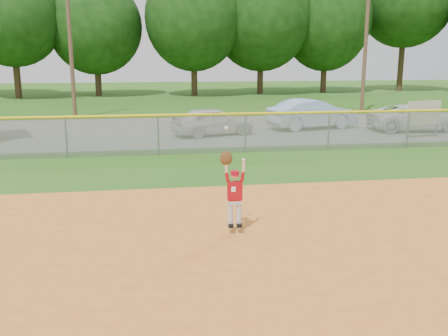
{
  "coord_description": "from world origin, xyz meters",
  "views": [
    {
      "loc": [
        -3.66,
        -8.63,
        3.73
      ],
      "look_at": [
        -1.94,
        2.71,
        1.1
      ],
      "focal_mm": 40.0,
      "sensor_mm": 36.0,
      "label": 1
    }
  ],
  "objects_px": {
    "car_white_b": "(416,118)",
    "ballplayer": "(234,189)",
    "sponsor_sign": "(424,114)",
    "car_white_a": "(213,121)",
    "car_blue": "(312,114)"
  },
  "relations": [
    {
      "from": "car_white_a",
      "to": "car_blue",
      "type": "height_order",
      "value": "car_blue"
    },
    {
      "from": "car_white_b",
      "to": "ballplayer",
      "type": "relative_size",
      "value": 2.15
    },
    {
      "from": "car_white_a",
      "to": "sponsor_sign",
      "type": "height_order",
      "value": "sponsor_sign"
    },
    {
      "from": "car_white_a",
      "to": "car_white_b",
      "type": "xyz_separation_m",
      "value": [
        10.04,
        -0.09,
        -0.01
      ]
    },
    {
      "from": "car_white_a",
      "to": "car_blue",
      "type": "xyz_separation_m",
      "value": [
        5.22,
        1.3,
        0.1
      ]
    },
    {
      "from": "car_white_b",
      "to": "sponsor_sign",
      "type": "xyz_separation_m",
      "value": [
        -0.86,
        -2.18,
        0.45
      ]
    },
    {
      "from": "car_white_a",
      "to": "car_white_b",
      "type": "relative_size",
      "value": 0.83
    },
    {
      "from": "sponsor_sign",
      "to": "ballplayer",
      "type": "xyz_separation_m",
      "value": [
        -10.43,
        -10.74,
        -0.14
      ]
    },
    {
      "from": "sponsor_sign",
      "to": "ballplayer",
      "type": "distance_m",
      "value": 14.97
    },
    {
      "from": "car_blue",
      "to": "car_white_a",
      "type": "bearing_deg",
      "value": 90.73
    },
    {
      "from": "sponsor_sign",
      "to": "car_white_a",
      "type": "bearing_deg",
      "value": 166.08
    },
    {
      "from": "sponsor_sign",
      "to": "car_blue",
      "type": "bearing_deg",
      "value": 137.95
    },
    {
      "from": "car_blue",
      "to": "sponsor_sign",
      "type": "height_order",
      "value": "sponsor_sign"
    },
    {
      "from": "car_white_b",
      "to": "ballplayer",
      "type": "distance_m",
      "value": 17.16
    },
    {
      "from": "car_blue",
      "to": "car_white_b",
      "type": "xyz_separation_m",
      "value": [
        4.83,
        -1.4,
        -0.11
      ]
    }
  ]
}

